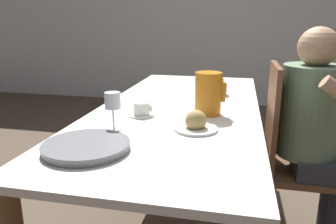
% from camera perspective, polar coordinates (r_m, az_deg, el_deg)
% --- Properties ---
extents(ground_plane, '(20.00, 20.00, 0.00)m').
position_cam_1_polar(ground_plane, '(2.18, 1.82, -18.56)').
color(ground_plane, brown).
extents(wall_back, '(10.00, 0.06, 2.60)m').
position_cam_1_polar(wall_back, '(4.93, 8.94, 16.42)').
color(wall_back, white).
rests_on(wall_back, ground_plane).
extents(dining_table, '(0.88, 2.06, 0.75)m').
position_cam_1_polar(dining_table, '(1.88, 2.00, -1.71)').
color(dining_table, silver).
rests_on(dining_table, ground_plane).
extents(chair_person_side, '(0.42, 0.42, 1.01)m').
position_cam_1_polar(chair_person_side, '(1.87, 20.69, -7.17)').
color(chair_person_side, brown).
rests_on(chair_person_side, ground_plane).
extents(person_seated, '(0.39, 0.41, 1.20)m').
position_cam_1_polar(person_seated, '(1.80, 24.41, -2.22)').
color(person_seated, '#33333D').
rests_on(person_seated, ground_plane).
extents(red_pitcher, '(0.16, 0.14, 0.22)m').
position_cam_1_polar(red_pitcher, '(1.68, 7.01, 3.24)').
color(red_pitcher, orange).
rests_on(red_pitcher, dining_table).
extents(wine_glass_water, '(0.07, 0.07, 0.17)m').
position_cam_1_polar(wine_glass_water, '(1.44, -9.62, 1.65)').
color(wine_glass_water, white).
rests_on(wine_glass_water, dining_table).
extents(teacup_near_person, '(0.14, 0.14, 0.07)m').
position_cam_1_polar(teacup_near_person, '(1.67, -4.64, 0.36)').
color(teacup_near_person, white).
rests_on(teacup_near_person, dining_table).
extents(serving_tray, '(0.33, 0.33, 0.03)m').
position_cam_1_polar(serving_tray, '(1.27, -14.03, -5.84)').
color(serving_tray, gray).
rests_on(serving_tray, dining_table).
extents(bread_plate, '(0.20, 0.20, 0.10)m').
position_cam_1_polar(bread_plate, '(1.45, 4.86, -2.00)').
color(bread_plate, white).
rests_on(bread_plate, dining_table).
extents(fruit_bowl, '(0.18, 0.18, 0.12)m').
position_cam_1_polar(fruit_bowl, '(2.17, 7.78, 4.30)').
color(fruit_bowl, brown).
rests_on(fruit_bowl, dining_table).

